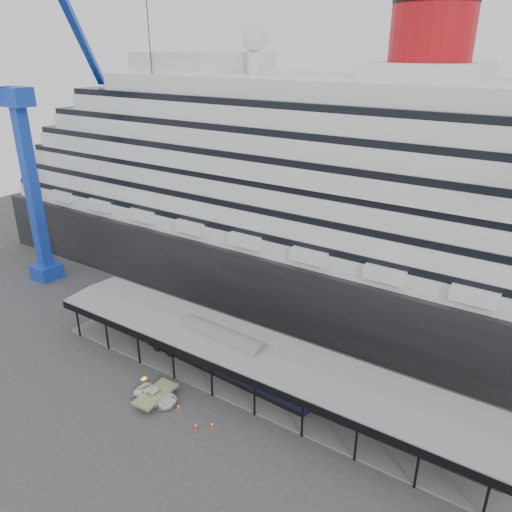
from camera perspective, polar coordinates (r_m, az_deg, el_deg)
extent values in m
plane|color=#38383B|center=(57.22, -3.22, -17.11)|extent=(200.00, 200.00, 0.00)
cube|color=black|center=(78.62, 10.75, -1.38)|extent=(130.00, 30.00, 10.00)
cylinder|color=#B00E14|center=(69.37, 19.39, 22.24)|extent=(10.00, 10.00, 9.00)
sphere|color=silver|center=(80.42, -0.26, 23.54)|extent=(3.60, 3.60, 3.60)
cube|color=slate|center=(60.32, -0.29, -14.50)|extent=(56.00, 8.00, 0.24)
cube|color=slate|center=(59.75, -0.69, -14.73)|extent=(54.00, 0.08, 0.10)
cube|color=slate|center=(60.70, 0.10, -14.04)|extent=(54.00, 0.08, 0.10)
cube|color=black|center=(54.79, -3.00, -13.26)|extent=(56.00, 0.18, 0.90)
cube|color=black|center=(60.98, 2.09, -9.12)|extent=(56.00, 0.18, 0.90)
cube|color=slate|center=(57.39, -0.30, -10.48)|extent=(56.00, 9.00, 0.24)
cube|color=blue|center=(92.55, -22.78, -1.62)|extent=(4.00, 4.00, 2.40)
cube|color=blue|center=(88.09, -24.18, 6.83)|extent=(1.80, 1.80, 26.00)
cube|color=blue|center=(85.75, -25.77, 16.08)|extent=(5.00, 3.20, 2.80)
cube|color=blue|center=(81.98, -19.87, 23.36)|extent=(12.92, 17.86, 16.80)
cylinder|color=black|center=(80.66, -11.26, 13.06)|extent=(0.12, 0.12, 47.21)
imported|color=white|center=(58.93, -11.39, -15.36)|extent=(5.16, 2.56, 1.41)
cube|color=black|center=(62.05, -3.69, -12.75)|extent=(24.13, 3.84, 0.80)
cube|color=black|center=(61.46, -3.72, -11.97)|extent=(25.30, 4.35, 1.26)
cube|color=beige|center=(60.69, -3.75, -10.91)|extent=(25.30, 4.39, 1.49)
cube|color=black|center=(60.16, -3.77, -10.14)|extent=(25.30, 4.35, 0.46)
cube|color=#F34B0D|center=(57.76, -8.85, -16.93)|extent=(0.43, 0.43, 0.03)
cone|color=#F34B0D|center=(57.53, -8.87, -16.66)|extent=(0.36, 0.36, 0.70)
cylinder|color=white|center=(57.49, -8.87, -16.60)|extent=(0.22, 0.22, 0.14)
cube|color=red|center=(55.20, -6.89, -19.02)|extent=(0.54, 0.54, 0.03)
cone|color=red|center=(54.94, -6.91, -18.71)|extent=(0.45, 0.45, 0.77)
cylinder|color=white|center=(54.89, -6.91, -18.66)|extent=(0.25, 0.25, 0.15)
cube|color=#F8370D|center=(55.18, -5.02, -18.95)|extent=(0.44, 0.44, 0.03)
cone|color=#F8370D|center=(54.93, -5.03, -18.66)|extent=(0.37, 0.37, 0.72)
cylinder|color=white|center=(54.89, -5.04, -18.61)|extent=(0.23, 0.23, 0.14)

